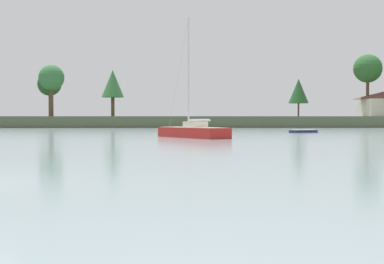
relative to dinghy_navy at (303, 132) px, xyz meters
The scene contains 8 objects.
far_shore_bank 62.03m from the dinghy_navy, 108.53° to the left, with size 243.63×54.59×2.04m, color #4C563D.
dinghy_navy is the anchor object (origin of this frame).
sailboat_red 20.61m from the dinghy_navy, 129.57° to the right, with size 6.06×7.87×10.74m.
shore_tree_center 52.95m from the dinghy_navy, 136.11° to the left, with size 4.64×4.64×9.39m.
shore_tree_center_right 56.88m from the dinghy_navy, 77.68° to the left, with size 4.40×4.40×8.40m.
shore_tree_far_right 57.91m from the dinghy_navy, 62.98° to the left, with size 6.00×6.00×13.24m.
shore_tree_inland_b 75.82m from the dinghy_navy, 125.90° to the left, with size 5.44×5.44×10.28m.
shore_tree_far_left 66.95m from the dinghy_navy, 116.38° to the left, with size 5.08×5.08×10.68m.
Camera 1 is at (5.49, -12.77, 1.59)m, focal length 48.84 mm.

